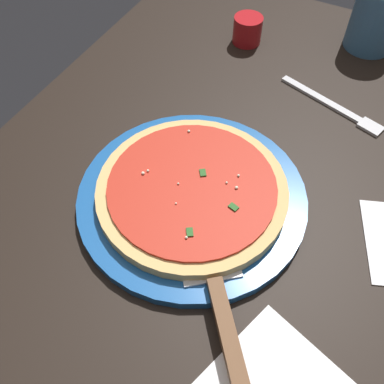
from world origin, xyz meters
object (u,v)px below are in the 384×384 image
(pizza_server, at_px, (219,301))
(cup_small_sauce, at_px, (247,30))
(pizza, at_px, (192,190))
(fork, at_px, (336,107))
(serving_plate, at_px, (192,198))
(cup_tall_drink, at_px, (377,18))

(pizza_server, height_order, cup_small_sauce, cup_small_sauce)
(pizza_server, bearing_deg, pizza, 38.54)
(pizza, distance_m, fork, 0.30)
(pizza_server, bearing_deg, cup_small_sauce, 19.43)
(pizza, distance_m, pizza_server, 0.15)
(serving_plate, relative_size, cup_small_sauce, 5.84)
(serving_plate, xyz_separation_m, fork, (0.27, -0.12, -0.00))
(pizza_server, bearing_deg, serving_plate, 38.54)
(cup_small_sauce, bearing_deg, pizza_server, -160.57)
(serving_plate, relative_size, pizza, 1.22)
(serving_plate, height_order, pizza_server, pizza_server)
(cup_tall_drink, bearing_deg, cup_small_sauce, 114.03)
(serving_plate, height_order, cup_tall_drink, cup_tall_drink)
(cup_tall_drink, relative_size, fork, 0.60)
(serving_plate, xyz_separation_m, pizza_server, (-0.12, -0.10, 0.01))
(pizza, bearing_deg, cup_tall_drink, -15.15)
(cup_small_sauce, bearing_deg, cup_tall_drink, -65.97)
(pizza_server, xyz_separation_m, cup_small_sauce, (0.49, 0.17, 0.00))
(serving_plate, distance_m, fork, 0.30)
(serving_plate, bearing_deg, cup_tall_drink, -15.15)
(fork, bearing_deg, cup_tall_drink, -0.86)
(serving_plate, distance_m, cup_tall_drink, 0.48)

